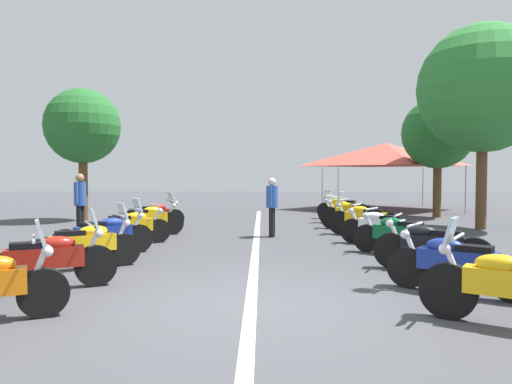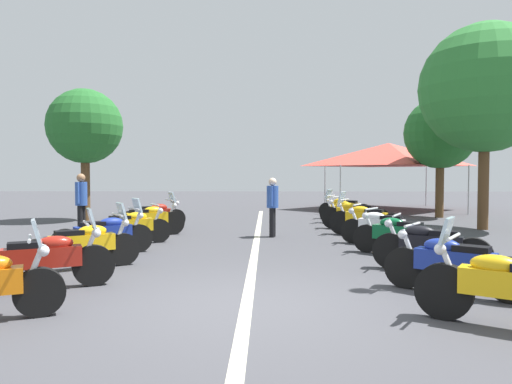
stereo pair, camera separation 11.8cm
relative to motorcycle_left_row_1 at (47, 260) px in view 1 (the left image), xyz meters
name	(u,v)px [view 1 (the left image)]	position (x,y,z in m)	size (l,w,h in m)	color
ground_plane	(251,305)	(-0.73, -3.04, -0.47)	(80.00, 80.00, 0.00)	#424247
lane_centre_stripe	(256,250)	(3.86, -3.04, -0.46)	(22.31, 0.16, 0.01)	beige
motorcycle_left_row_1	(47,260)	(0.00, 0.00, 0.00)	(1.09, 1.93, 1.21)	black
motorcycle_left_row_2	(85,244)	(1.56, 0.01, -0.01)	(1.28, 1.82, 1.20)	black
motorcycle_left_row_3	(105,234)	(3.03, 0.12, 0.00)	(1.41, 1.82, 1.20)	black
motorcycle_left_row_4	(130,227)	(4.58, 0.04, -0.02)	(1.22, 1.86, 0.98)	black
motorcycle_left_row_5	(147,219)	(6.19, -0.01, 0.01)	(1.21, 1.94, 1.22)	black
motorcycle_left_row_6	(153,215)	(7.74, 0.19, -0.02)	(1.19, 1.84, 0.99)	black
motorcycle_right_row_1	(456,263)	(-0.14, -5.98, -0.01)	(1.32, 1.75, 0.99)	black
motorcycle_right_row_2	(431,246)	(1.45, -6.18, -0.01)	(1.06, 1.89, 1.01)	black
motorcycle_right_row_3	(399,234)	(3.15, -6.11, -0.02)	(1.33, 1.78, 0.99)	black
motorcycle_right_row_4	(381,227)	(4.62, -6.08, -0.02)	(1.10, 1.88, 0.99)	black
motorcycle_right_row_5	(365,219)	(6.31, -6.05, 0.01)	(1.22, 1.94, 1.23)	black
motorcycle_right_row_6	(354,214)	(7.82, -6.03, 0.00)	(1.13, 2.00, 1.02)	black
motorcycle_right_row_7	(345,211)	(9.47, -6.06, -0.01)	(1.30, 1.81, 1.19)	black
motorcycle_right_row_8	(342,208)	(11.04, -6.22, -0.01)	(1.24, 1.85, 0.99)	black
bystander_0	(80,200)	(6.06, 1.81, 0.56)	(0.53, 0.32, 1.74)	black
bystander_1	(272,202)	(6.08, -3.47, 0.48)	(0.52, 0.32, 1.62)	black
roadside_tree_0	(483,89)	(7.99, -10.02, 3.89)	(3.96, 3.96, 6.35)	brown
roadside_tree_1	(82,127)	(10.50, 3.38, 2.98)	(2.73, 2.73, 4.84)	brown
roadside_tree_2	(438,134)	(12.04, -10.13, 2.84)	(2.80, 2.80, 4.73)	brown
event_tent	(386,155)	(16.16, -9.15, 2.18)	(6.02, 6.02, 3.20)	#E54C3F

